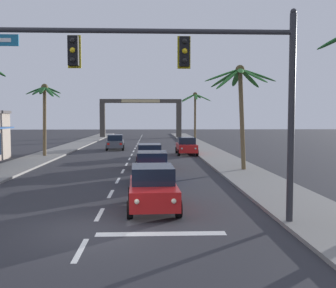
{
  "coord_description": "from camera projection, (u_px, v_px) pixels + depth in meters",
  "views": [
    {
      "loc": [
        1.92,
        -12.66,
        3.56
      ],
      "look_at": [
        2.77,
        8.0,
        2.2
      ],
      "focal_mm": 42.84,
      "sensor_mm": 36.0,
      "label": 1
    }
  ],
  "objects": [
    {
      "name": "palm_right_second",
      "position": [
        240.0,
        89.0,
        26.25
      ],
      "size": [
        4.79,
        4.81,
        7.01
      ],
      "color": "brown",
      "rests_on": "ground"
    },
    {
      "name": "palm_left_third",
      "position": [
        44.0,
        101.0,
        35.89
      ],
      "size": [
        3.15,
        3.41,
        6.6
      ],
      "color": "brown",
      "rests_on": "ground"
    },
    {
      "name": "town_gateway_arch",
      "position": [
        141.0,
        113.0,
        71.88
      ],
      "size": [
        14.61,
        0.9,
        6.91
      ],
      "color": "#423D38",
      "rests_on": "ground"
    },
    {
      "name": "palm_right_farthest",
      "position": [
        195.0,
        104.0,
        55.75
      ],
      "size": [
        4.39,
        4.65,
        7.12
      ],
      "color": "brown",
      "rests_on": "ground"
    },
    {
      "name": "sedan_fifth_in_queue",
      "position": [
        150.0,
        156.0,
        28.55
      ],
      "size": [
        2.02,
        4.48,
        1.68
      ],
      "color": "maroon",
      "rests_on": "ground"
    },
    {
      "name": "sedan_oncoming_far",
      "position": [
        115.0,
        142.0,
        44.56
      ],
      "size": [
        2.13,
        4.52,
        1.68
      ],
      "color": "#4C515B",
      "rests_on": "ground"
    },
    {
      "name": "sedan_third_in_queue",
      "position": [
        152.0,
        167.0,
        22.07
      ],
      "size": [
        1.95,
        4.45,
        1.68
      ],
      "color": "navy",
      "rests_on": "ground"
    },
    {
      "name": "sedan_parked_nearest_kerb",
      "position": [
        186.0,
        146.0,
        38.6
      ],
      "size": [
        1.97,
        4.46,
        1.68
      ],
      "color": "red",
      "rests_on": "ground"
    },
    {
      "name": "sidewalk_right",
      "position": [
        223.0,
        160.0,
        33.04
      ],
      "size": [
        3.2,
        110.0,
        0.14
      ],
      "primitive_type": "cube",
      "color": "gray",
      "rests_on": "ground"
    },
    {
      "name": "lane_markings",
      "position": [
        134.0,
        160.0,
        33.55
      ],
      "size": [
        4.28,
        89.88,
        0.01
      ],
      "color": "silver",
      "rests_on": "ground"
    },
    {
      "name": "ground_plane",
      "position": [
        92.0,
        229.0,
        12.78
      ],
      "size": [
        220.0,
        220.0,
        0.0
      ],
      "primitive_type": "plane",
      "color": "#2D2D33"
    },
    {
      "name": "sedan_lead_at_stop_bar",
      "position": [
        153.0,
        187.0,
        15.59
      ],
      "size": [
        2.08,
        4.5,
        1.68
      ],
      "color": "red",
      "rests_on": "ground"
    },
    {
      "name": "sidewalk_left",
      "position": [
        32.0,
        161.0,
        32.39
      ],
      "size": [
        3.2,
        110.0,
        0.14
      ],
      "primitive_type": "cube",
      "color": "gray",
      "rests_on": "ground"
    },
    {
      "name": "traffic_signal_mast",
      "position": [
        187.0,
        72.0,
        12.82
      ],
      "size": [
        11.08,
        0.41,
        7.06
      ],
      "color": "#2D2D33",
      "rests_on": "ground"
    }
  ]
}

